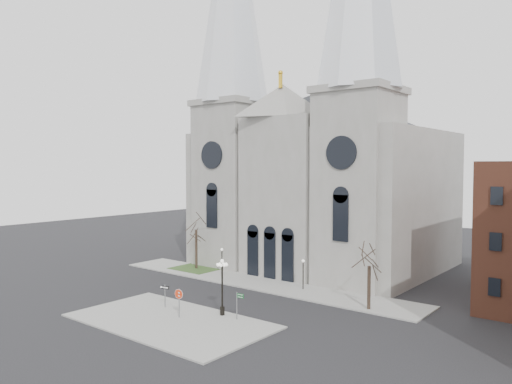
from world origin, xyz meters
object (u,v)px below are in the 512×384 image
Objects in this scene: stop_sign at (179,297)px; globe_lamp at (222,280)px; street_name_sign at (238,304)px; one_way_sign at (165,292)px.

stop_sign is 4.09m from globe_lamp.
street_name_sign is (1.94, -0.13, -1.79)m from globe_lamp.
globe_lamp reaches higher than one_way_sign.
stop_sign is 3.70m from one_way_sign.
street_name_sign is (4.46, 2.78, -0.41)m from stop_sign.
one_way_sign is at bearing -177.87° from street_name_sign.
stop_sign is 1.06× the size of street_name_sign.
globe_lamp reaches higher than street_name_sign.
globe_lamp is at bearing -2.34° from one_way_sign.
stop_sign is 0.50× the size of globe_lamp.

